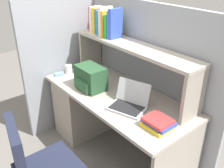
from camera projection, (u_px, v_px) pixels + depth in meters
The scene contains 11 objects.
ground_plane at pixel (116, 152), 2.76m from camera, with size 8.00×8.00×0.00m, color slate.
desk at pixel (94, 106), 2.85m from camera, with size 1.60×0.70×0.73m.
cubicle_partition_rear at pixel (144, 79), 2.62m from camera, with size 1.84×0.05×1.55m, color gray.
cubicle_partition_left at pixel (66, 64), 2.97m from camera, with size 0.05×1.06×1.55m, color gray.
overhead_hutch at pixel (133, 54), 2.38m from camera, with size 1.44×0.28×0.45m.
reference_books_on_shelf at pixel (105, 22), 2.57m from camera, with size 0.39×0.18×0.29m.
laptop at pixel (129, 102), 2.19m from camera, with size 0.38×0.35×0.22m.
backpack at pixel (90, 78), 2.48m from camera, with size 0.30×0.22×0.23m.
computer_mouse at pixel (59, 74), 2.79m from camera, with size 0.06×0.10×0.03m, color #7299C6.
paper_cup at pixel (69, 69), 2.84m from camera, with size 0.08×0.08×0.09m, color white.
desk_book_stack at pixel (158, 123), 1.94m from camera, with size 0.22×0.19×0.08m.
Camera 1 is at (1.62, -1.37, 1.91)m, focal length 40.65 mm.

